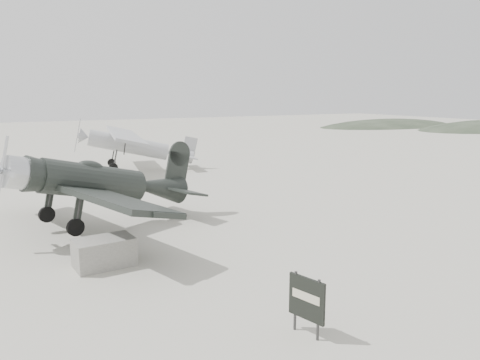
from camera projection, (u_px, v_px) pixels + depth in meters
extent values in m
plane|color=gray|center=(225.00, 228.00, 18.60)|extent=(160.00, 160.00, 0.00)
ellipsoid|color=#2A3526|center=(390.00, 126.00, 76.51)|extent=(32.00, 16.00, 5.20)
cylinder|color=black|center=(92.00, 182.00, 17.70)|extent=(4.18, 2.32, 1.27)
cone|color=black|center=(158.00, 172.00, 19.75)|extent=(2.59, 1.78, 1.18)
cylinder|color=silver|center=(16.00, 193.00, 15.81)|extent=(1.09, 1.31, 1.12)
cube|color=silver|center=(1.00, 195.00, 15.48)|extent=(0.10, 0.17, 2.36)
ellipsoid|color=black|center=(87.00, 168.00, 17.48)|extent=(1.13, 0.87, 0.42)
cube|color=black|center=(77.00, 193.00, 17.33)|extent=(4.84, 10.98, 0.20)
cube|color=black|center=(172.00, 169.00, 20.24)|extent=(2.01, 3.93, 0.09)
cube|color=black|center=(174.00, 151.00, 20.19)|extent=(1.07, 0.39, 1.63)
cylinder|color=black|center=(85.00, 234.00, 16.44)|extent=(0.63, 0.31, 0.62)
cylinder|color=black|center=(56.00, 221.00, 18.17)|extent=(0.63, 0.31, 0.62)
cylinder|color=#333333|center=(84.00, 218.00, 16.33)|extent=(0.12, 0.12, 1.27)
cylinder|color=#333333|center=(55.00, 206.00, 18.06)|extent=(0.12, 0.12, 1.27)
cylinder|color=black|center=(177.00, 178.00, 20.47)|extent=(0.21, 0.12, 0.20)
cylinder|color=#97989C|center=(129.00, 145.00, 31.68)|extent=(5.37, 2.01, 1.11)
cone|color=#97989C|center=(180.00, 143.00, 32.77)|extent=(1.97, 1.31, 1.01)
cone|color=#97989C|center=(83.00, 147.00, 30.77)|extent=(0.78, 1.14, 1.05)
cube|color=#97989C|center=(77.00, 147.00, 30.65)|extent=(0.07, 0.15, 2.23)
cube|color=#97989C|center=(122.00, 136.00, 31.44)|extent=(3.82, 11.29, 0.18)
cube|color=#97989C|center=(188.00, 142.00, 32.91)|extent=(1.49, 3.54, 0.08)
cube|color=#97989C|center=(189.00, 133.00, 32.83)|extent=(0.91, 0.24, 1.31)
cylinder|color=black|center=(119.00, 170.00, 30.67)|extent=(0.58, 0.24, 0.57)
cylinder|color=black|center=(117.00, 166.00, 32.75)|extent=(0.58, 0.24, 0.57)
cylinder|color=#333333|center=(118.00, 162.00, 30.56)|extent=(0.11, 0.11, 1.21)
cylinder|color=#333333|center=(116.00, 157.00, 32.64)|extent=(0.11, 0.11, 1.21)
cylinder|color=black|center=(190.00, 147.00, 33.04)|extent=(0.19, 0.10, 0.18)
cube|color=slate|center=(104.00, 252.00, 14.40)|extent=(1.84, 1.24, 0.88)
cylinder|color=#333333|center=(318.00, 310.00, 10.00)|extent=(0.08, 0.08, 1.38)
cylinder|color=#333333|center=(295.00, 301.00, 10.46)|extent=(0.08, 0.08, 1.38)
cube|color=black|center=(307.00, 299.00, 10.20)|extent=(0.31, 0.94, 0.96)
cube|color=beige|center=(306.00, 297.00, 10.17)|extent=(0.20, 0.72, 0.19)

